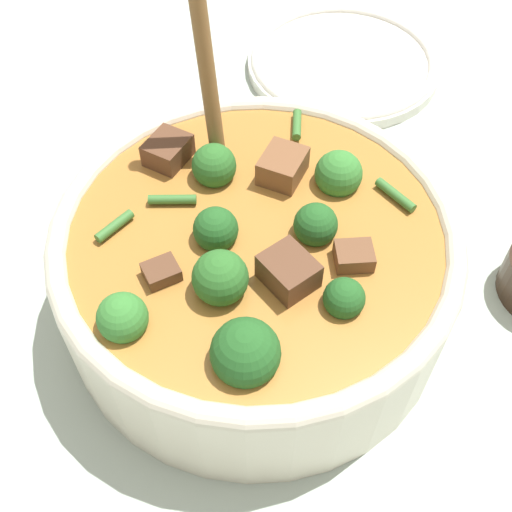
% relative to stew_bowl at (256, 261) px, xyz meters
% --- Properties ---
extents(ground_plane, '(4.00, 4.00, 0.00)m').
position_rel_stew_bowl_xyz_m(ground_plane, '(-0.00, -0.00, -0.06)').
color(ground_plane, '#ADBCAD').
extents(stew_bowl, '(0.30, 0.30, 0.26)m').
position_rel_stew_bowl_xyz_m(stew_bowl, '(0.00, 0.00, 0.00)').
color(stew_bowl, beige).
rests_on(stew_bowl, ground_plane).
extents(empty_plate, '(0.21, 0.21, 0.02)m').
position_rel_stew_bowl_xyz_m(empty_plate, '(-0.28, -0.17, -0.05)').
color(empty_plate, silver).
rests_on(empty_plate, ground_plane).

